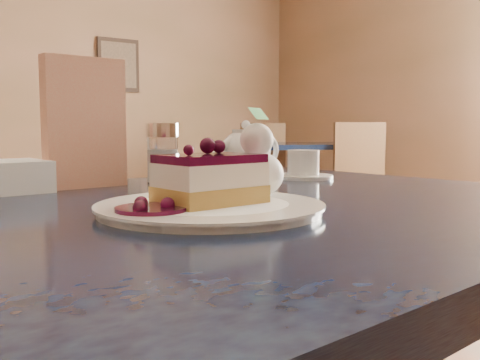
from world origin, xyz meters
TOP-DOWN VIEW (x-y plane):
  - main_table at (-0.07, 0.23)m, footprint 1.42×1.01m
  - dessert_plate at (-0.06, 0.18)m, footprint 0.30×0.30m
  - cheesecake_slice at (-0.06, 0.18)m, footprint 0.14×0.11m
  - whipped_cream at (0.03, 0.20)m, footprint 0.08×0.08m
  - berry_sauce at (-0.16, 0.16)m, footprint 0.09×0.09m
  - tea_set at (0.33, 0.59)m, footprint 0.23×0.29m
  - menu_card at (-0.09, 0.57)m, footprint 0.16×0.05m
  - sugar_shaker at (0.06, 0.55)m, footprint 0.07×0.07m
  - napkin_stack at (-0.24, 0.58)m, footprint 0.15×0.15m
  - bg_table_far_right at (2.88, 3.22)m, footprint 1.33×1.95m

SIDE VIEW (x-z plane):
  - bg_table_far_right at x=2.88m, z-range -0.57..0.72m
  - main_table at x=-0.07m, z-range 0.33..1.17m
  - dessert_plate at x=-0.06m, z-range 0.84..0.85m
  - berry_sauce at x=-0.16m, z-range 0.85..0.85m
  - napkin_stack at x=-0.24m, z-range 0.84..0.89m
  - cheesecake_slice at x=-0.06m, z-range 0.85..0.91m
  - whipped_cream at x=0.03m, z-range 0.85..0.92m
  - tea_set at x=0.33m, z-range 0.83..0.94m
  - sugar_shaker at x=0.06m, z-range 0.84..0.96m
  - menu_card at x=-0.09m, z-range 0.84..1.08m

